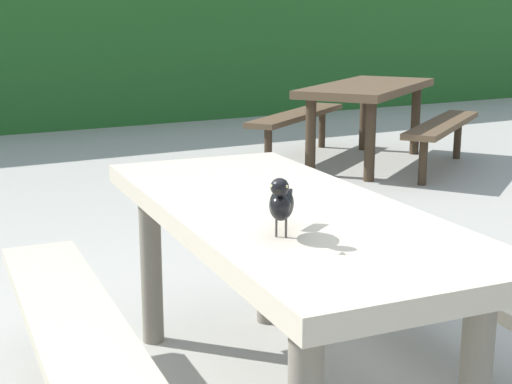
{
  "coord_description": "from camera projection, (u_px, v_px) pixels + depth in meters",
  "views": [
    {
      "loc": [
        -1.0,
        -1.82,
        1.36
      ],
      "look_at": [
        0.08,
        0.12,
        0.84
      ],
      "focal_mm": 52.86,
      "sensor_mm": 36.0,
      "label": 1
    }
  ],
  "objects": [
    {
      "name": "bird_grackle",
      "position": [
        281.0,
        203.0,
        2.13
      ],
      "size": [
        0.19,
        0.25,
        0.18
      ],
      "color": "black",
      "rests_on": "picnic_table_foreground"
    },
    {
      "name": "picnic_table_mid_right",
      "position": [
        368.0,
        104.0,
        6.89
      ],
      "size": [
        2.36,
        2.35,
        0.74
      ],
      "color": "brown",
      "rests_on": "ground"
    },
    {
      "name": "picnic_table_foreground",
      "position": [
        281.0,
        256.0,
        2.57
      ],
      "size": [
        1.84,
        1.86,
        0.74
      ],
      "color": "#B2A893",
      "rests_on": "ground"
    }
  ]
}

